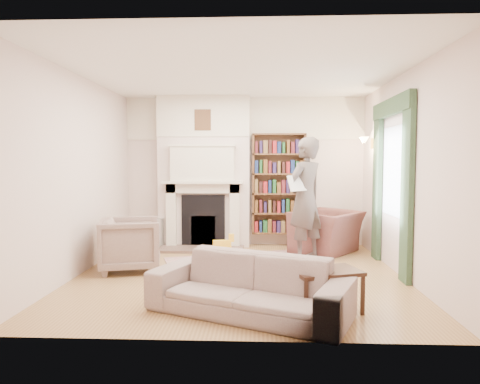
{
  "coord_description": "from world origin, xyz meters",
  "views": [
    {
      "loc": [
        0.26,
        -5.93,
        1.58
      ],
      "look_at": [
        0.0,
        0.25,
        1.15
      ],
      "focal_mm": 32.0,
      "sensor_mm": 36.0,
      "label": 1
    }
  ],
  "objects_px": {
    "paraffin_heater": "(157,233)",
    "rocking_horse": "(222,246)",
    "man_reading": "(305,199)",
    "armchair_left": "(130,244)",
    "sofa": "(248,285)",
    "coffee_table": "(326,291)",
    "bookcase": "(279,184)",
    "armchair_reading": "(327,232)"
  },
  "relations": [
    {
      "from": "paraffin_heater",
      "to": "rocking_horse",
      "type": "height_order",
      "value": "paraffin_heater"
    },
    {
      "from": "man_reading",
      "to": "rocking_horse",
      "type": "distance_m",
      "value": 1.56
    },
    {
      "from": "rocking_horse",
      "to": "armchair_left",
      "type": "bearing_deg",
      "value": -160.85
    },
    {
      "from": "paraffin_heater",
      "to": "sofa",
      "type": "bearing_deg",
      "value": -62.65
    },
    {
      "from": "man_reading",
      "to": "paraffin_heater",
      "type": "xyz_separation_m",
      "value": [
        -2.62,
        0.9,
        -0.72
      ]
    },
    {
      "from": "coffee_table",
      "to": "rocking_horse",
      "type": "bearing_deg",
      "value": 99.73
    },
    {
      "from": "bookcase",
      "to": "sofa",
      "type": "height_order",
      "value": "bookcase"
    },
    {
      "from": "man_reading",
      "to": "rocking_horse",
      "type": "bearing_deg",
      "value": -45.11
    },
    {
      "from": "sofa",
      "to": "bookcase",
      "type": "bearing_deg",
      "value": 106.02
    },
    {
      "from": "coffee_table",
      "to": "rocking_horse",
      "type": "xyz_separation_m",
      "value": [
        -1.31,
        2.45,
        -0.02
      ]
    },
    {
      "from": "armchair_left",
      "to": "sofa",
      "type": "xyz_separation_m",
      "value": [
        1.77,
        -1.75,
        -0.08
      ]
    },
    {
      "from": "bookcase",
      "to": "rocking_horse",
      "type": "xyz_separation_m",
      "value": [
        -0.98,
        -1.13,
        -0.97
      ]
    },
    {
      "from": "coffee_table",
      "to": "paraffin_heater",
      "type": "bearing_deg",
      "value": 109.54
    },
    {
      "from": "armchair_left",
      "to": "coffee_table",
      "type": "relative_size",
      "value": 1.21
    },
    {
      "from": "armchair_reading",
      "to": "armchair_left",
      "type": "relative_size",
      "value": 1.31
    },
    {
      "from": "armchair_reading",
      "to": "man_reading",
      "type": "bearing_deg",
      "value": 1.79
    },
    {
      "from": "armchair_left",
      "to": "sofa",
      "type": "bearing_deg",
      "value": -149.81
    },
    {
      "from": "sofa",
      "to": "man_reading",
      "type": "height_order",
      "value": "man_reading"
    },
    {
      "from": "armchair_left",
      "to": "paraffin_heater",
      "type": "height_order",
      "value": "armchair_left"
    },
    {
      "from": "sofa",
      "to": "coffee_table",
      "type": "bearing_deg",
      "value": 31.37
    },
    {
      "from": "armchair_reading",
      "to": "rocking_horse",
      "type": "bearing_deg",
      "value": -33.78
    },
    {
      "from": "armchair_left",
      "to": "sofa",
      "type": "height_order",
      "value": "armchair_left"
    },
    {
      "from": "armchair_left",
      "to": "paraffin_heater",
      "type": "distance_m",
      "value": 1.68
    },
    {
      "from": "rocking_horse",
      "to": "man_reading",
      "type": "bearing_deg",
      "value": -14.53
    },
    {
      "from": "bookcase",
      "to": "rocking_horse",
      "type": "bearing_deg",
      "value": -130.89
    },
    {
      "from": "man_reading",
      "to": "paraffin_heater",
      "type": "distance_m",
      "value": 2.86
    },
    {
      "from": "coffee_table",
      "to": "armchair_reading",
      "type": "bearing_deg",
      "value": 62.42
    },
    {
      "from": "man_reading",
      "to": "sofa",
      "type": "bearing_deg",
      "value": 27.67
    },
    {
      "from": "sofa",
      "to": "coffee_table",
      "type": "xyz_separation_m",
      "value": [
        0.82,
        0.11,
        -0.08
      ]
    },
    {
      "from": "sofa",
      "to": "paraffin_heater",
      "type": "relative_size",
      "value": 3.78
    },
    {
      "from": "bookcase",
      "to": "armchair_left",
      "type": "bearing_deg",
      "value": -139.33
    },
    {
      "from": "sofa",
      "to": "rocking_horse",
      "type": "height_order",
      "value": "sofa"
    },
    {
      "from": "sofa",
      "to": "rocking_horse",
      "type": "distance_m",
      "value": 2.61
    },
    {
      "from": "armchair_left",
      "to": "rocking_horse",
      "type": "bearing_deg",
      "value": -72.79
    },
    {
      "from": "rocking_horse",
      "to": "sofa",
      "type": "bearing_deg",
      "value": -92.23
    },
    {
      "from": "sofa",
      "to": "paraffin_heater",
      "type": "xyz_separation_m",
      "value": [
        -1.77,
        3.43,
        -0.03
      ]
    },
    {
      "from": "coffee_table",
      "to": "paraffin_heater",
      "type": "height_order",
      "value": "paraffin_heater"
    },
    {
      "from": "armchair_left",
      "to": "rocking_horse",
      "type": "xyz_separation_m",
      "value": [
        1.28,
        0.81,
        -0.18
      ]
    },
    {
      "from": "bookcase",
      "to": "coffee_table",
      "type": "bearing_deg",
      "value": -84.68
    },
    {
      "from": "man_reading",
      "to": "coffee_table",
      "type": "xyz_separation_m",
      "value": [
        -0.03,
        -2.42,
        -0.77
      ]
    },
    {
      "from": "man_reading",
      "to": "rocking_horse",
      "type": "xyz_separation_m",
      "value": [
        -1.35,
        0.03,
        -0.79
      ]
    },
    {
      "from": "sofa",
      "to": "man_reading",
      "type": "xyz_separation_m",
      "value": [
        0.85,
        2.53,
        0.69
      ]
    }
  ]
}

